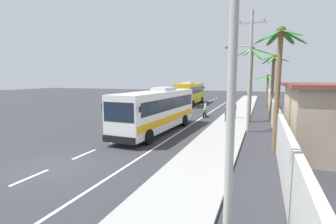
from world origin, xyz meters
name	(u,v)px	position (x,y,z in m)	size (l,w,h in m)	color
ground_plane	(55,167)	(0.00, 0.00, 0.00)	(160.00, 160.00, 0.00)	#303035
sidewalk_kerb	(222,134)	(6.80, 10.00, 0.07)	(3.20, 90.00, 0.14)	#999993
lane_markings	(181,122)	(2.04, 14.35, 0.00)	(3.45, 71.00, 0.01)	white
boundary_wall	(274,116)	(10.60, 14.00, 1.16)	(0.24, 60.00, 2.32)	#B2B2AD
coach_bus_foreground	(157,109)	(1.56, 9.44, 1.89)	(3.22, 11.21, 3.63)	silver
coach_bus_far_lane	(190,93)	(-1.80, 31.41, 1.99)	(3.30, 11.66, 3.83)	gold
motorcycle_beside_bus	(205,111)	(3.49, 18.79, 0.63)	(0.56, 1.96, 1.54)	black
pedestrian_near_kerb	(226,113)	(6.30, 15.66, 0.95)	(0.36, 0.36, 1.57)	#2D7A47
pedestrian_midwalk	(235,110)	(6.82, 18.28, 1.06)	(0.36, 0.36, 1.75)	#2D7A47
utility_pole_nearest	(232,84)	(8.80, -2.54, 4.25)	(2.05, 0.24, 8.13)	#9E9E99
utility_pole_mid	(249,69)	(8.46, 11.99, 5.14)	(3.12, 0.24, 9.67)	#9E9E99
palm_nearest	(251,71)	(8.38, 17.10, 5.13)	(3.90, 3.79, 7.53)	brown
palm_second	(273,74)	(10.45, 18.71, 4.80)	(2.90, 2.89, 6.82)	brown
palm_third	(267,83)	(10.14, 31.14, 3.65)	(3.97, 3.73, 5.02)	brown
palm_fourth	(279,66)	(10.40, 6.92, 5.14)	(2.97, 2.72, 7.39)	brown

